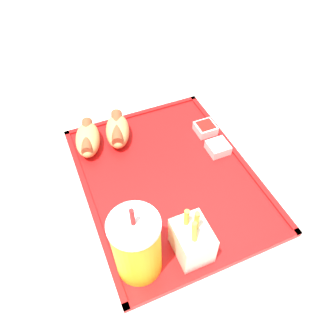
# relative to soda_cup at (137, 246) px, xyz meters

# --- Properties ---
(ground_plane) EXTENTS (8.00, 8.00, 0.00)m
(ground_plane) POSITION_rel_soda_cup_xyz_m (0.20, -0.16, -0.80)
(ground_plane) COLOR #ADA393
(dining_table) EXTENTS (1.41, 1.12, 0.72)m
(dining_table) POSITION_rel_soda_cup_xyz_m (0.20, -0.16, -0.44)
(dining_table) COLOR beige
(dining_table) RESTS_ON ground_plane
(food_tray) EXTENTS (0.46, 0.36, 0.01)m
(food_tray) POSITION_rel_soda_cup_xyz_m (0.17, -0.13, -0.08)
(food_tray) COLOR red
(food_tray) RESTS_ON dining_table
(soda_cup) EXTENTS (0.08, 0.08, 0.18)m
(soda_cup) POSITION_rel_soda_cup_xyz_m (0.00, 0.00, 0.00)
(soda_cup) COLOR gold
(soda_cup) RESTS_ON food_tray
(hot_dog_far) EXTENTS (0.12, 0.08, 0.05)m
(hot_dog_far) POSITION_rel_soda_cup_xyz_m (0.33, 0.01, -0.05)
(hot_dog_far) COLOR tan
(hot_dog_far) RESTS_ON food_tray
(hot_dog_near) EXTENTS (0.12, 0.08, 0.05)m
(hot_dog_near) POSITION_rel_soda_cup_xyz_m (0.33, -0.07, -0.05)
(hot_dog_near) COLOR tan
(hot_dog_near) RESTS_ON food_tray
(fries_carton) EXTENTS (0.07, 0.06, 0.12)m
(fries_carton) POSITION_rel_soda_cup_xyz_m (-0.01, -0.10, -0.03)
(fries_carton) COLOR silver
(fries_carton) RESTS_ON food_tray
(sauce_cup_mayo) EXTENTS (0.05, 0.05, 0.02)m
(sauce_cup_mayo) POSITION_rel_soda_cup_xyz_m (0.19, -0.27, -0.06)
(sauce_cup_mayo) COLOR silver
(sauce_cup_mayo) RESTS_ON food_tray
(sauce_cup_ketchup) EXTENTS (0.05, 0.05, 0.02)m
(sauce_cup_ketchup) POSITION_rel_soda_cup_xyz_m (0.26, -0.27, -0.06)
(sauce_cup_ketchup) COLOR silver
(sauce_cup_ketchup) RESTS_ON food_tray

